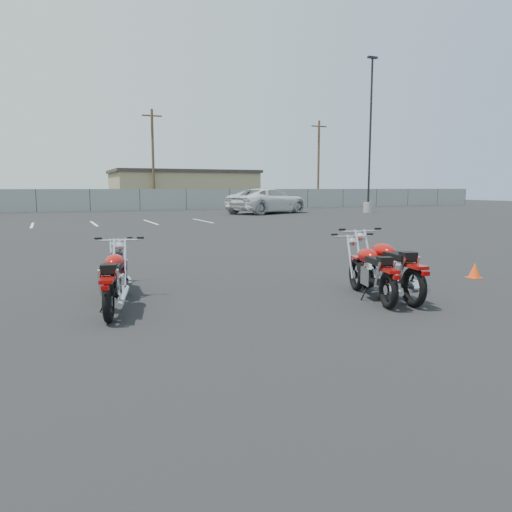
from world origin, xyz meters
name	(u,v)px	position (x,y,z in m)	size (l,w,h in m)	color
ground	(259,299)	(0.00, 0.00, 0.00)	(120.00, 120.00, 0.00)	black
motorcycle_front_red	(115,280)	(-2.37, 0.09, 0.47)	(0.95, 2.12, 1.04)	black
motorcycle_second_black	(119,268)	(-2.10, 1.67, 0.41)	(0.71, 1.84, 0.90)	black
motorcycle_third_red	(372,272)	(1.77, -0.76, 0.47)	(0.96, 2.10, 1.03)	black
motorcycle_rear_red	(389,268)	(2.12, -0.75, 0.51)	(0.88, 2.28, 1.12)	black
training_cone_near	(397,273)	(3.16, 0.34, 0.17)	(0.29, 0.29, 0.35)	#FF470D
training_cone_far	(475,270)	(4.97, 0.08, 0.16)	(0.27, 0.27, 0.32)	#FF470D
light_pole_east	(369,172)	(19.66, 24.63, 3.12)	(0.80, 0.70, 11.57)	gray
chainlink_fence	(90,200)	(0.00, 35.00, 0.90)	(80.06, 0.06, 1.80)	gray
tan_building_east	(182,188)	(10.00, 44.00, 1.86)	(14.40, 9.40, 3.70)	#94875F
utility_pole_c	(153,157)	(6.00, 39.00, 4.69)	(1.80, 0.24, 9.00)	#4A3322
utility_pole_d	(318,162)	(24.00, 40.00, 4.69)	(1.80, 0.24, 9.00)	#4A3322
parking_line_stripes	(64,224)	(-2.50, 20.00, 0.00)	(15.12, 4.00, 0.01)	silver
white_van	(268,194)	(11.99, 26.48, 1.46)	(7.70, 3.08, 2.93)	silver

